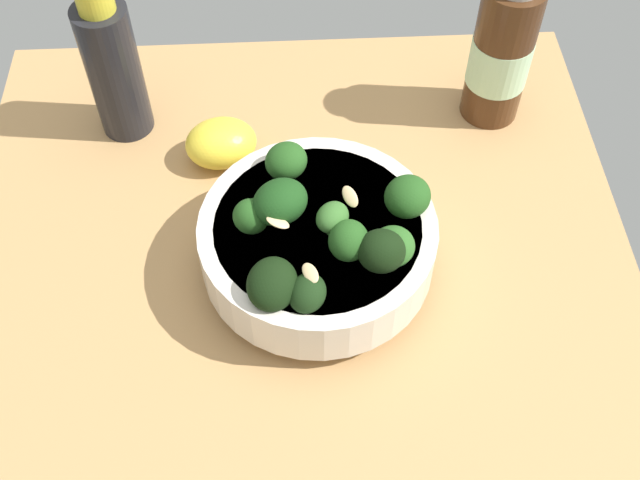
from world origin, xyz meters
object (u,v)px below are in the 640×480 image
Objects in this scene: lemon_wedge at (223,143)px; bottle_tall at (115,67)px; bottle_short at (504,51)px; bowl_of_broccoli at (321,241)px.

bottle_tall reaches higher than lemon_wedge.
bottle_tall is at bearing 151.79° from lemon_wedge.
bottle_tall is 34.68cm from bottle_short.
bowl_of_broccoli is at bearing -45.86° from bottle_tall.
bottle_short reaches higher than bowl_of_broccoli.
lemon_wedge is 0.42× the size of bottle_tall.
lemon_wedge is 11.49cm from bottle_tall.
bottle_tall is 0.94× the size of bottle_short.
lemon_wedge is at bearing 122.33° from bowl_of_broccoli.
bowl_of_broccoli is 2.95× the size of lemon_wedge.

